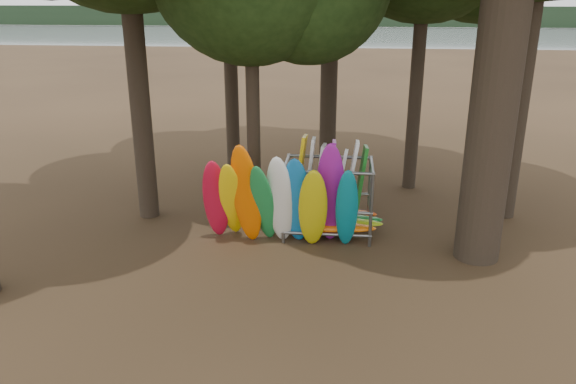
# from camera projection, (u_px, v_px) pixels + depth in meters

# --- Properties ---
(ground) EXTENTS (120.00, 120.00, 0.00)m
(ground) POSITION_uv_depth(u_px,v_px,m) (302.00, 265.00, 14.03)
(ground) COLOR #47331E
(ground) RESTS_ON ground
(lake) EXTENTS (160.00, 160.00, 0.00)m
(lake) POSITION_uv_depth(u_px,v_px,m) (340.00, 48.00, 70.29)
(lake) COLOR gray
(lake) RESTS_ON ground
(far_shore) EXTENTS (160.00, 4.00, 4.00)m
(far_shore) POSITION_uv_depth(u_px,v_px,m) (344.00, 16.00, 116.51)
(far_shore) COLOR black
(far_shore) RESTS_ON ground
(kayak_row) EXTENTS (4.17, 1.86, 3.10)m
(kayak_row) POSITION_uv_depth(u_px,v_px,m) (282.00, 201.00, 14.61)
(kayak_row) COLOR red
(kayak_row) RESTS_ON ground
(storage_rack) EXTENTS (3.12, 1.60, 2.79)m
(storage_rack) POSITION_uv_depth(u_px,v_px,m) (328.00, 201.00, 15.59)
(storage_rack) COLOR slate
(storage_rack) RESTS_ON ground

